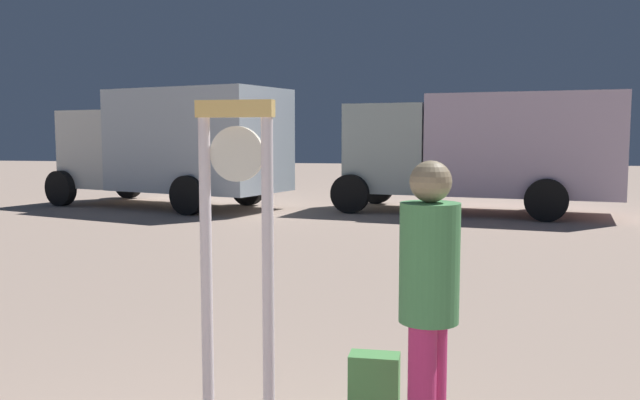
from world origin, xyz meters
TOP-DOWN VIEW (x-y plane):
  - standing_clock at (-0.05, 2.53)m, footprint 0.47×0.11m
  - person_near_clock at (1.08, 2.36)m, footprint 0.32×0.32m
  - backpack at (0.74, 2.85)m, footprint 0.31×0.22m
  - box_truck_near at (2.01, 14.70)m, footprint 6.61×3.39m
  - box_truck_far at (-5.48, 14.55)m, footprint 6.48×4.19m

SIDE VIEW (x-z plane):
  - backpack at x=0.74m, z-range 0.00..0.45m
  - person_near_clock at x=1.08m, z-range 0.10..1.79m
  - standing_clock at x=-0.05m, z-range 0.21..2.24m
  - box_truck_near at x=2.01m, z-range 0.17..2.89m
  - box_truck_far at x=-5.48m, z-range 0.14..3.04m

